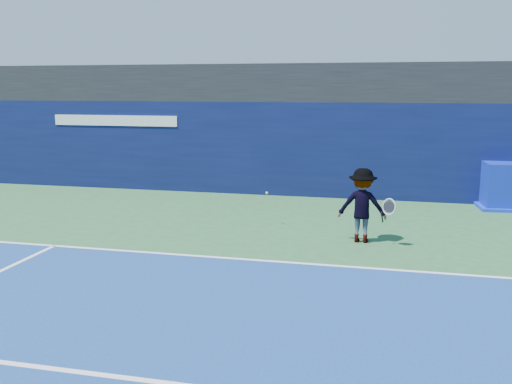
# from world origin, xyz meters

# --- Properties ---
(ground) EXTENTS (80.00, 80.00, 0.00)m
(ground) POSITION_xyz_m (0.00, 0.00, 0.00)
(ground) COLOR #2B6035
(ground) RESTS_ON ground
(baseline) EXTENTS (24.00, 0.10, 0.01)m
(baseline) POSITION_xyz_m (0.00, 3.00, 0.01)
(baseline) COLOR white
(baseline) RESTS_ON ground
(stadium_band) EXTENTS (36.00, 3.00, 1.20)m
(stadium_band) POSITION_xyz_m (0.00, 11.50, 3.60)
(stadium_band) COLOR black
(stadium_band) RESTS_ON back_wall_assembly
(back_wall_assembly) EXTENTS (36.00, 1.03, 3.00)m
(back_wall_assembly) POSITION_xyz_m (-0.00, 10.50, 1.50)
(back_wall_assembly) COLOR #0B123D
(back_wall_assembly) RESTS_ON ground
(equipment_cart) EXTENTS (1.51, 1.51, 1.33)m
(equipment_cart) POSITION_xyz_m (5.39, 9.65, 0.61)
(equipment_cart) COLOR #0B1EA2
(equipment_cart) RESTS_ON ground
(tennis_player) EXTENTS (1.30, 0.72, 1.68)m
(tennis_player) POSITION_xyz_m (1.59, 4.97, 0.84)
(tennis_player) COLOR white
(tennis_player) RESTS_ON ground
(tennis_ball) EXTENTS (0.06, 0.06, 0.06)m
(tennis_ball) POSITION_xyz_m (-0.83, 5.96, 0.84)
(tennis_ball) COLOR #D5E419
(tennis_ball) RESTS_ON ground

